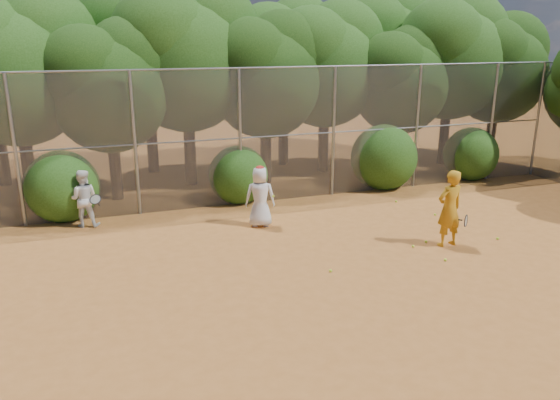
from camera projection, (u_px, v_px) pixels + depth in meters
name	position (u px, v px, depth m)	size (l,w,h in m)	color
ground	(365.00, 278.00, 11.43)	(80.00, 80.00, 0.00)	#A15B24
fence_back	(269.00, 135.00, 16.22)	(20.05, 0.09, 4.03)	gray
tree_1	(16.00, 61.00, 15.72)	(4.64, 4.03, 6.35)	black
tree_2	(109.00, 81.00, 16.05)	(3.99, 3.47, 5.47)	black
tree_3	(187.00, 51.00, 17.53)	(4.89, 4.26, 6.70)	black
tree_4	(266.00, 71.00, 17.96)	(4.19, 3.64, 5.73)	black
tree_5	(326.00, 60.00, 19.40)	(4.51, 3.92, 6.17)	black
tree_6	(401.00, 77.00, 19.45)	(3.86, 3.36, 5.29)	black
tree_7	(452.00, 52.00, 20.57)	(4.77, 4.14, 6.53)	black
tree_8	(499.00, 64.00, 21.06)	(4.25, 3.70, 5.82)	black
tree_10	(147.00, 43.00, 19.13)	(5.15, 4.48, 7.06)	black
tree_11	(285.00, 55.00, 20.49)	(4.64, 4.03, 6.35)	black
tree_12	(383.00, 45.00, 22.37)	(5.02, 4.37, 6.88)	black
bush_0	(62.00, 183.00, 14.91)	(2.00, 2.00, 2.00)	#1F4812
bush_1	(238.00, 172.00, 16.54)	(1.80, 1.80, 1.80)	#1F4812
bush_2	(384.00, 154.00, 18.08)	(2.20, 2.20, 2.20)	#1F4812
bush_3	(471.00, 152.00, 19.24)	(1.90, 1.90, 1.90)	#1F4812
player_yellow	(449.00, 208.00, 12.95)	(0.84, 0.56, 1.87)	#C38517
player_teen	(260.00, 196.00, 14.35)	(0.90, 0.71, 1.65)	white
player_white	(83.00, 198.00, 14.34)	(0.91, 0.82, 1.54)	white
ball_0	(426.00, 242.00, 13.36)	(0.07, 0.07, 0.07)	#BBE128
ball_1	(435.00, 215.00, 15.38)	(0.07, 0.07, 0.07)	#BBE128
ball_2	(445.00, 260.00, 12.27)	(0.07, 0.07, 0.07)	#BBE128
ball_3	(498.00, 238.00, 13.56)	(0.07, 0.07, 0.07)	#BBE128
ball_4	(331.00, 271.00, 11.70)	(0.07, 0.07, 0.07)	#BBE128
ball_5	(396.00, 201.00, 16.61)	(0.07, 0.07, 0.07)	#BBE128
ball_6	(413.00, 246.00, 13.07)	(0.07, 0.07, 0.07)	#BBE128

